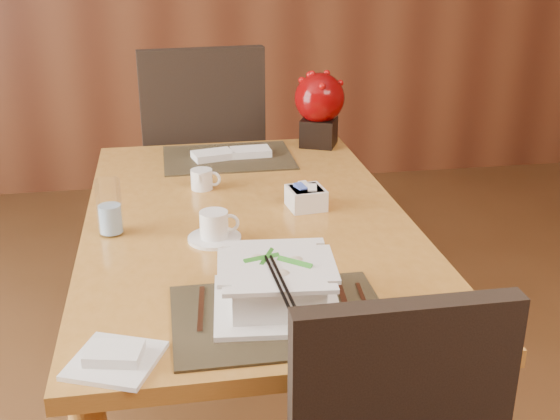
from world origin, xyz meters
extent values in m
cube|color=#BE8134|center=(0.00, 0.60, 0.73)|extent=(0.90, 1.50, 0.04)
cylinder|color=#BE8134|center=(-0.39, 1.29, 0.35)|extent=(0.07, 0.07, 0.71)
cylinder|color=#BE8134|center=(0.39, 1.29, 0.35)|extent=(0.07, 0.07, 0.71)
cube|color=black|center=(0.00, 0.05, 0.75)|extent=(0.45, 0.33, 0.01)
cube|color=black|center=(0.00, 1.15, 0.75)|extent=(0.45, 0.33, 0.01)
cube|color=white|center=(0.00, 0.09, 0.76)|extent=(0.29, 0.29, 0.01)
cube|color=white|center=(0.00, 0.09, 0.81)|extent=(0.21, 0.21, 0.09)
cylinder|color=tan|center=(0.00, 0.09, 0.81)|extent=(0.17, 0.17, 0.07)
cylinder|color=white|center=(-0.10, 0.47, 0.75)|extent=(0.14, 0.14, 0.01)
cylinder|color=white|center=(-0.10, 0.47, 0.79)|extent=(0.08, 0.08, 0.07)
cylinder|color=black|center=(-0.10, 0.47, 0.82)|extent=(0.07, 0.07, 0.01)
cylinder|color=white|center=(-0.37, 0.55, 0.83)|extent=(0.07, 0.07, 0.15)
cube|color=white|center=(0.18, 0.65, 0.78)|extent=(0.11, 0.11, 0.06)
cube|color=black|center=(0.35, 1.26, 0.80)|extent=(0.16, 0.16, 0.10)
sphere|color=#800506|center=(0.35, 1.26, 0.93)|extent=(0.18, 0.18, 0.18)
cube|color=white|center=(-0.33, -0.06, 0.76)|extent=(0.20, 0.20, 0.01)
cube|color=black|center=(0.18, -0.23, 0.69)|extent=(0.41, 0.05, 0.47)
cube|color=black|center=(-0.08, 1.71, 0.50)|extent=(0.54, 0.54, 0.07)
cube|color=black|center=(-0.06, 1.48, 0.81)|extent=(0.48, 0.09, 0.55)
cylinder|color=black|center=(0.11, 1.93, 0.24)|extent=(0.04, 0.04, 0.47)
cylinder|color=black|center=(0.14, 1.52, 0.24)|extent=(0.04, 0.04, 0.47)
cylinder|color=black|center=(-0.30, 1.90, 0.24)|extent=(0.04, 0.04, 0.47)
cylinder|color=black|center=(-0.27, 1.48, 0.24)|extent=(0.04, 0.04, 0.47)
camera|label=1|loc=(-0.21, -1.21, 1.51)|focal=45.00mm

